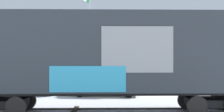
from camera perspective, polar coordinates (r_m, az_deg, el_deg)
track at (r=11.50m, az=0.17°, el=-13.53°), size 60.01×2.79×0.08m
freight_car at (r=11.18m, az=-1.18°, el=0.52°), size 13.80×2.88×4.93m
flagpole at (r=24.40m, az=-5.85°, el=7.78°), size 0.61×1.56×9.42m
hillside at (r=68.57m, az=-0.27°, el=2.20°), size 150.06×29.44×15.85m
parked_car_black at (r=17.77m, az=-20.56°, el=-5.91°), size 4.65×2.04×1.80m
parked_car_tan at (r=16.38m, az=-1.94°, el=-6.73°), size 4.89×2.19×1.59m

